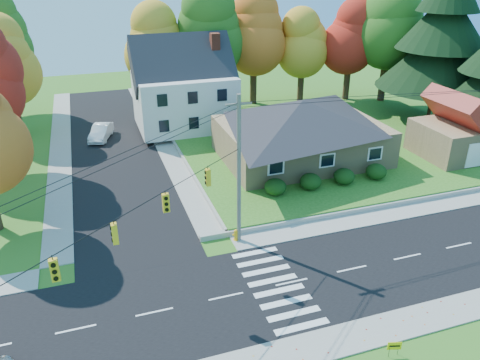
{
  "coord_description": "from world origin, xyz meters",
  "views": [
    {
      "loc": [
        -9.87,
        -19.9,
        17.14
      ],
      "look_at": [
        -0.49,
        8.0,
        3.07
      ],
      "focal_mm": 35.0,
      "sensor_mm": 36.0,
      "label": 1
    }
  ],
  "objects": [
    {
      "name": "road_main",
      "position": [
        0.0,
        0.0,
        0.01
      ],
      "size": [
        90.0,
        8.0,
        0.02
      ],
      "primitive_type": "cube",
      "color": "black",
      "rests_on": "ground"
    },
    {
      "name": "lawn",
      "position": [
        13.0,
        21.0,
        0.25
      ],
      "size": [
        30.0,
        30.0,
        0.5
      ],
      "primitive_type": "cube",
      "color": "#3D7923",
      "rests_on": "ground"
    },
    {
      "name": "tree_lot_0",
      "position": [
        -2.0,
        34.0,
        8.31
      ],
      "size": [
        6.72,
        6.72,
        12.51
      ],
      "color": "#3F2A19",
      "rests_on": "lawn"
    },
    {
      "name": "tree_lot_2",
      "position": [
        10.0,
        34.0,
        8.96
      ],
      "size": [
        7.28,
        7.28,
        13.56
      ],
      "color": "#3F2A19",
      "rests_on": "lawn"
    },
    {
      "name": "white_car",
      "position": [
        -8.93,
        28.06,
        0.77
      ],
      "size": [
        2.92,
        4.85,
        1.51
      ],
      "primitive_type": "imported",
      "rotation": [
        0.0,
        0.0,
        -0.31
      ],
      "color": "silver",
      "rests_on": "road_cross"
    },
    {
      "name": "colonial_house",
      "position": [
        0.04,
        28.0,
        4.58
      ],
      "size": [
        10.4,
        8.4,
        9.6
      ],
      "color": "silver",
      "rests_on": "lawn"
    },
    {
      "name": "sidewalk_north",
      "position": [
        0.0,
        5.0,
        0.04
      ],
      "size": [
        90.0,
        2.0,
        0.08
      ],
      "primitive_type": "cube",
      "color": "#9C9A90",
      "rests_on": "ground"
    },
    {
      "name": "tree_lot_3",
      "position": [
        16.0,
        33.0,
        7.65
      ],
      "size": [
        6.16,
        6.16,
        11.47
      ],
      "color": "#3F2A19",
      "rests_on": "lawn"
    },
    {
      "name": "ranch_house",
      "position": [
        8.0,
        16.0,
        3.27
      ],
      "size": [
        14.6,
        10.6,
        5.4
      ],
      "color": "tan",
      "rests_on": "lawn"
    },
    {
      "name": "garage",
      "position": [
        22.0,
        11.99,
        2.84
      ],
      "size": [
        7.3,
        6.3,
        4.6
      ],
      "color": "tan",
      "rests_on": "lawn"
    },
    {
      "name": "fire_hydrant",
      "position": [
        -1.69,
        5.25,
        0.42
      ],
      "size": [
        0.49,
        0.39,
        0.87
      ],
      "color": "orange",
      "rests_on": "ground"
    },
    {
      "name": "hedge_row",
      "position": [
        7.5,
        9.8,
        1.14
      ],
      "size": [
        10.7,
        1.7,
        1.27
      ],
      "color": "#163A10",
      "rests_on": "lawn"
    },
    {
      "name": "sidewalk_south",
      "position": [
        0.0,
        -5.0,
        0.04
      ],
      "size": [
        90.0,
        2.0,
        0.08
      ],
      "primitive_type": "cube",
      "color": "#9C9A90",
      "rests_on": "ground"
    },
    {
      "name": "tree_lot_1",
      "position": [
        4.0,
        33.0,
        9.61
      ],
      "size": [
        7.84,
        7.84,
        14.6
      ],
      "color": "#3F2A19",
      "rests_on": "lawn"
    },
    {
      "name": "tree_lot_4",
      "position": [
        22.0,
        32.0,
        8.31
      ],
      "size": [
        6.72,
        6.72,
        12.51
      ],
      "color": "#3F2A19",
      "rests_on": "lawn"
    },
    {
      "name": "road_cross",
      "position": [
        -8.0,
        26.0,
        0.01
      ],
      "size": [
        8.0,
        44.0,
        0.02
      ],
      "primitive_type": "cube",
      "color": "black",
      "rests_on": "ground"
    },
    {
      "name": "tree_lot_5",
      "position": [
        26.0,
        30.0,
        10.27
      ],
      "size": [
        8.4,
        8.4,
        15.64
      ],
      "color": "#3F2A19",
      "rests_on": "lawn"
    },
    {
      "name": "traffic_infrastructure",
      "position": [
        -0.15,
        1.35,
        5.15
      ],
      "size": [
        38.1,
        10.66,
        10.0
      ],
      "color": "#666059",
      "rests_on": "ground"
    },
    {
      "name": "conifer_east_a",
      "position": [
        27.0,
        22.0,
        9.39
      ],
      "size": [
        12.8,
        12.8,
        16.96
      ],
      "color": "#3F2A19",
      "rests_on": "lawn"
    },
    {
      "name": "ground",
      "position": [
        0.0,
        0.0,
        0.0
      ],
      "size": [
        120.0,
        120.0,
        0.0
      ],
      "primitive_type": "plane",
      "color": "#3D7923"
    },
    {
      "name": "yard_sign",
      "position": [
        2.27,
        -6.62,
        0.61
      ],
      "size": [
        0.66,
        0.21,
        0.85
      ],
      "color": "black",
      "rests_on": "ground"
    },
    {
      "name": "tree_west_2",
      "position": [
        -17.0,
        32.0,
        7.81
      ],
      "size": [
        6.72,
        6.72,
        12.51
      ],
      "color": "#3F2A19",
      "rests_on": "ground"
    }
  ]
}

